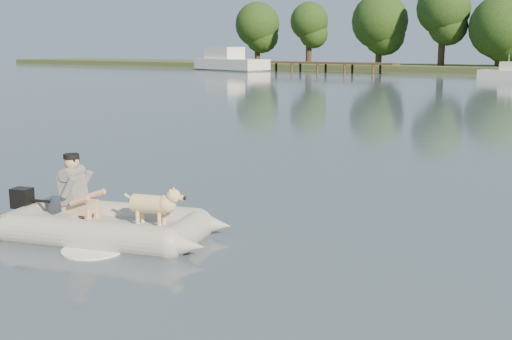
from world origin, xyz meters
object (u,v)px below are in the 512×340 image
Objects in this scene: dock at (313,67)px; motorboat at (511,68)px; cabin_cruiser at (231,59)px; dinghy at (111,201)px; man at (74,186)px; dog at (150,207)px.

motorboat reaches higher than dock.
motorboat is at bearing 8.28° from cabin_cruiser.
motorboat is at bearing 79.41° from dinghy.
dock is at bearing 98.60° from man.
dinghy is 4.53× the size of man.
dinghy is 48.13m from motorboat.
cabin_cruiser is (-34.80, 51.12, 0.73)m from dinghy.
dog is (0.54, 0.21, -0.06)m from dinghy.
dinghy is 0.45× the size of cabin_cruiser.
dinghy is at bearing -75.63° from motorboat.
motorboat is (-5.61, 47.65, 0.48)m from dog.
dog is 61.98m from cabin_cruiser.
dog is at bearing 4.57° from dinghy.
dock is 20.86m from motorboat.
motorboat reaches higher than dog.
cabin_cruiser reaches higher than dock.
dock is 58.30m from dinghy.
dock is 21.58× the size of dog.
dinghy is (25.41, -52.47, 0.00)m from dock.
dock is 1.87× the size of cabin_cruiser.
dinghy is at bearing -4.24° from man.
man is at bearing 175.76° from dinghy.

